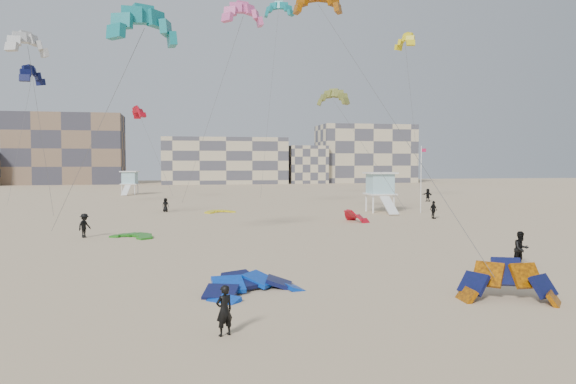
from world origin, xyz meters
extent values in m
plane|color=tan|center=(0.00, 0.00, 0.00)|extent=(320.00, 320.00, 0.00)
imported|color=black|center=(-0.55, -1.69, 0.82)|extent=(0.71, 0.62, 1.63)
imported|color=black|center=(15.90, 7.24, 0.94)|extent=(0.98, 0.80, 1.88)
imported|color=black|center=(-8.74, 23.79, 0.89)|extent=(1.18, 1.32, 1.78)
imported|color=black|center=(22.71, 31.78, 0.88)|extent=(0.60, 1.08, 1.75)
imported|color=black|center=(-3.35, 44.78, 0.78)|extent=(0.90, 0.77, 1.56)
imported|color=black|center=(32.89, 54.79, 0.92)|extent=(1.18, 1.78, 1.84)
cylinder|color=#3F3F3F|center=(-7.03, 18.14, 7.37)|extent=(6.36, 3.46, 12.74)
cylinder|color=#3F3F3F|center=(9.86, 13.26, 9.77)|extent=(0.83, 25.48, 17.57)
cylinder|color=#3F3F3F|center=(-13.12, 30.63, 8.01)|extent=(1.43, 1.50, 14.02)
cylinder|color=#3F3F3F|center=(1.74, 42.67, 11.00)|extent=(6.53, 4.79, 20.01)
cylinder|color=#3F3F3F|center=(16.61, 33.98, 6.61)|extent=(5.10, 7.63, 11.23)
cylinder|color=#3F3F3F|center=(28.96, 51.19, 11.16)|extent=(2.86, 0.70, 20.33)
cylinder|color=#3F3F3F|center=(-19.22, 48.14, 8.27)|extent=(1.42, 5.92, 14.56)
cylinder|color=#3F3F3F|center=(10.15, 54.70, 13.68)|extent=(3.37, 5.40, 25.36)
cylinder|color=#3F3F3F|center=(-4.98, 61.12, 6.78)|extent=(4.75, 5.00, 11.57)
cube|color=white|center=(20.19, 39.95, 2.03)|extent=(3.08, 3.08, 0.15)
cube|color=#96C4CD|center=(20.19, 39.95, 3.19)|extent=(2.53, 2.53, 2.17)
cube|color=white|center=(20.19, 39.95, 4.36)|extent=(3.19, 3.19, 0.17)
cube|color=white|center=(20.19, 37.02, 0.98)|extent=(1.12, 3.09, 1.80)
cube|color=white|center=(-10.11, 80.75, 1.86)|extent=(3.21, 3.21, 0.14)
cube|color=#96C4CD|center=(-10.11, 80.75, 2.92)|extent=(2.64, 2.64, 1.99)
cube|color=white|center=(-10.11, 80.75, 4.00)|extent=(3.33, 3.33, 0.16)
cube|color=white|center=(-10.11, 78.07, 0.89)|extent=(1.45, 2.95, 1.65)
cylinder|color=white|center=(24.14, 37.92, 3.67)|extent=(0.09, 0.09, 7.34)
cube|color=#BE1949|center=(24.42, 37.92, 6.88)|extent=(0.55, 0.02, 0.37)
cube|color=brown|center=(-30.00, 134.00, 9.00)|extent=(28.00, 14.00, 18.00)
cube|color=#BEAE8B|center=(10.00, 130.00, 6.00)|extent=(32.00, 16.00, 12.00)
cube|color=#BEAE8B|center=(50.00, 132.00, 8.00)|extent=(26.00, 14.00, 16.00)
cube|color=#BEAE8B|center=(32.00, 128.00, 5.00)|extent=(10.00, 10.00, 10.00)
camera|label=1|loc=(-1.95, -19.38, 5.52)|focal=35.00mm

